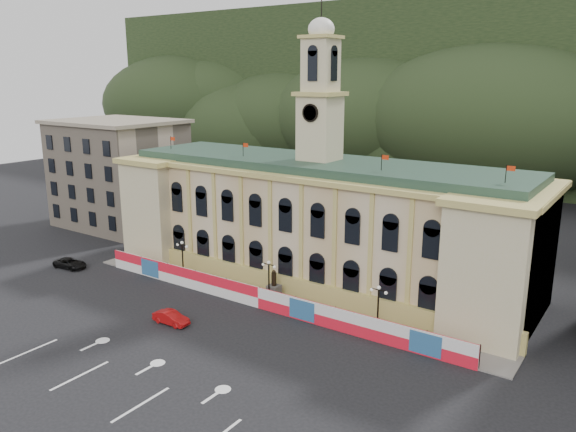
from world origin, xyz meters
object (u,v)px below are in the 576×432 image
Objects in this scene: lamp_center at (269,278)px; red_sedan at (171,318)px; statue at (274,290)px; black_suv at (70,263)px.

lamp_center is 1.19× the size of red_sedan.
statue is at bearing 90.00° from lamp_center.
black_suv is at bearing -167.07° from statue.
red_sedan is at bearing -115.66° from lamp_center.
statue reaches higher than black_suv.
statue is 0.72× the size of black_suv.
statue is at bearing -26.01° from red_sedan.
red_sedan is (-5.17, -10.76, -2.37)m from lamp_center.
statue is 12.85m from red_sedan.
lamp_center reaches higher than black_suv.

